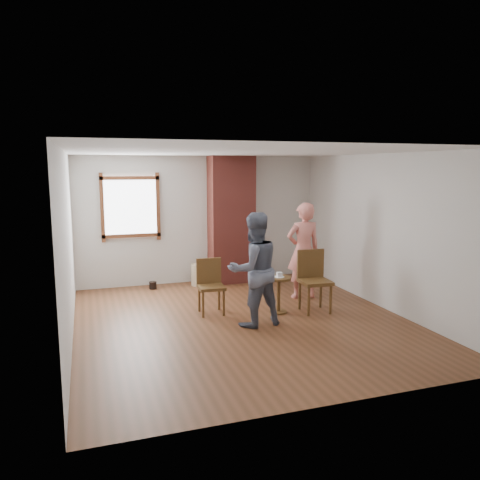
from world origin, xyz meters
The scene contains 12 objects.
ground centered at (0.00, 0.00, 0.00)m, with size 5.50×5.50×0.00m, color brown.
room_shell centered at (-0.06, 0.61, 1.81)m, with size 5.04×5.52×2.62m.
brick_chimney centered at (0.60, 2.50, 1.30)m, with size 0.90×0.50×2.60m, color #9F4138.
stoneware_crock centered at (-0.11, 2.40, 0.22)m, with size 0.34×0.34×0.44m, color beige.
dark_pot centered at (-1.05, 2.40, 0.07)m, with size 0.14×0.14×0.14m, color black.
dining_chair_left centered at (-0.36, 0.59, 0.50)m, with size 0.44×0.44×0.89m.
dining_chair_right centered at (1.30, 0.16, 0.57)m, with size 0.50×0.50×1.01m.
side_table centered at (0.70, 0.22, 0.40)m, with size 0.40×0.40×0.60m.
cake_plate centered at (0.70, 0.22, 0.60)m, with size 0.18×0.18×0.01m, color white.
cake_slice centered at (0.71, 0.22, 0.64)m, with size 0.08×0.07×0.06m, color white.
man centered at (0.11, -0.22, 0.86)m, with size 0.84×0.65×1.72m, color #141C37.
person_pink centered at (1.48, 0.93, 0.87)m, with size 0.64×0.42×1.75m, color #E17C70.
Camera 1 is at (-2.25, -6.63, 2.38)m, focal length 35.00 mm.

